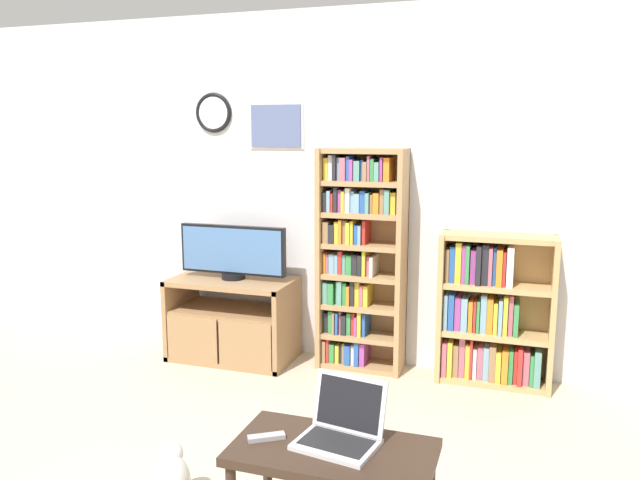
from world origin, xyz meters
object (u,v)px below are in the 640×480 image
Objects in this scene: bookshelf_short at (490,314)px; tv_stand at (232,319)px; laptop at (342,427)px; remote_near_laptop at (266,437)px; bookshelf_tall at (358,257)px; television at (233,252)px; coffee_table at (333,460)px.

tv_stand is at bearing -175.20° from bookshelf_short.
remote_near_laptop is (-0.31, -0.09, -0.05)m from laptop.
bookshelf_tall is at bearing -29.14° from remote_near_laptop.
laptop is 2.36× the size of remote_near_laptop.
bookshelf_short is 1.98m from laptop.
tv_stand is 1.10× the size of television.
tv_stand is 0.58× the size of bookshelf_tall.
television is at bearing -176.04° from bookshelf_short.
tv_stand is at bearing -2.68° from remote_near_laptop.
bookshelf_tall is at bearing 112.91° from laptop.
tv_stand is 0.52m from television.
coffee_table is at bearing -97.09° from laptop.
television reaches higher than coffee_table.
television is 1.92m from bookshelf_short.
bookshelf_short reaches higher than laptop.
tv_stand is at bearing -101.72° from television.
coffee_table is 5.36× the size of remote_near_laptop.
bookshelf_short is at bearing -54.99° from remote_near_laptop.
tv_stand is 2.14m from remote_near_laptop.
television is 0.95m from bookshelf_tall.
tv_stand reaches higher than remote_near_laptop.
television is at bearing -3.19° from remote_near_laptop.
tv_stand is at bearing 127.09° from coffee_table.
coffee_table is 2.27× the size of laptop.
coffee_table is (-0.51, -1.98, -0.11)m from bookshelf_short.
coffee_table is at bearing -104.45° from bookshelf_short.
bookshelf_tall is at bearing 7.78° from television.
tv_stand is 1.10× the size of coffee_table.
television is (0.01, 0.03, 0.52)m from tv_stand.
laptop is at bearing 73.28° from coffee_table.
television is at bearing -172.22° from bookshelf_tall.
laptop is (0.45, -1.91, -0.34)m from bookshelf_tall.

